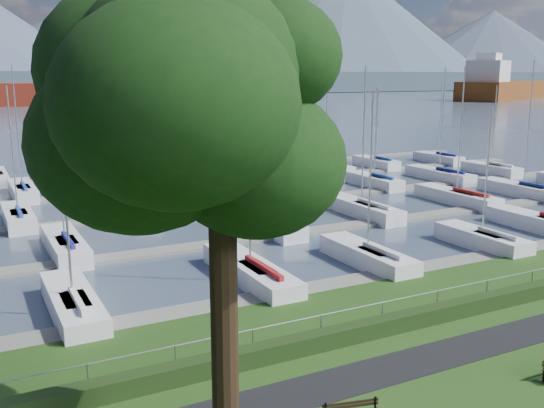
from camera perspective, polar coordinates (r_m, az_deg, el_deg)
path at (r=24.94m, az=16.45°, el=-13.26°), size 160.00×2.00×0.04m
hedge at (r=26.55m, az=12.58°, el=-10.64°), size 80.00×0.70×0.70m
fence at (r=26.52m, az=12.11°, el=-8.67°), size 80.00×0.04×0.04m
docks at (r=48.96m, az=-7.53°, el=-0.63°), size 90.00×41.60×0.25m
tree at (r=14.43m, az=-8.17°, el=9.50°), size 7.48×8.46×13.15m
crane at (r=50.06m, az=-3.47°, el=6.17°), size 6.71×13.18×22.35m
cargo_ship_mid at (r=231.79m, az=-19.84°, el=9.67°), size 107.92×50.62×21.50m
cargo_ship_east at (r=293.84m, az=21.18°, el=9.98°), size 86.54×53.21×21.50m
sailboat_fleet at (r=50.44m, az=-8.72°, el=6.15°), size 74.65×49.51×13.07m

